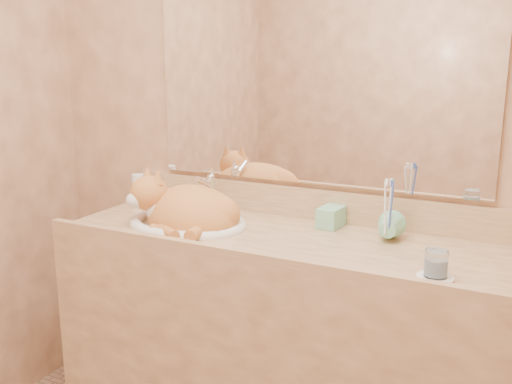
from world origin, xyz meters
The scene contains 12 objects.
wall_back centered at (0.00, 1.00, 1.25)m, with size 2.40×0.02×2.50m, color #946243.
vanity_counter centered at (0.00, 0.72, 0.42)m, with size 1.60×0.55×0.85m, color #966A43, non-canonical shape.
mirror centered at (0.00, 0.99, 1.39)m, with size 1.30×0.02×0.80m, color white.
sink_basin centered at (-0.38, 0.70, 0.92)m, with size 0.45×0.37×0.14m, color white, non-canonical shape.
faucet centered at (-0.38, 0.88, 0.94)m, with size 0.04×0.12×0.17m, color white, non-canonical shape.
cat centered at (-0.38, 0.70, 0.91)m, with size 0.40×0.33×0.22m, color #BC672B, non-canonical shape.
soap_dispenser centered at (0.10, 0.86, 0.93)m, with size 0.08×0.08×0.17m, color #7FCB9F.
toothbrush_cup centered at (0.34, 0.81, 0.90)m, with size 0.10×0.10×0.09m, color #7FCB9F.
toothbrushes centered at (0.34, 0.81, 0.98)m, with size 0.04×0.04×0.23m, color white, non-canonical shape.
saucer centered at (0.54, 0.56, 0.85)m, with size 0.10×0.10×0.01m, color white.
water_glass centered at (0.54, 0.56, 0.90)m, with size 0.06×0.06×0.08m, color white.
lotion_bottle centered at (-0.73, 0.87, 0.92)m, with size 0.05×0.05×0.13m, color white.
Camera 1 is at (0.76, -1.00, 1.45)m, focal length 40.00 mm.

